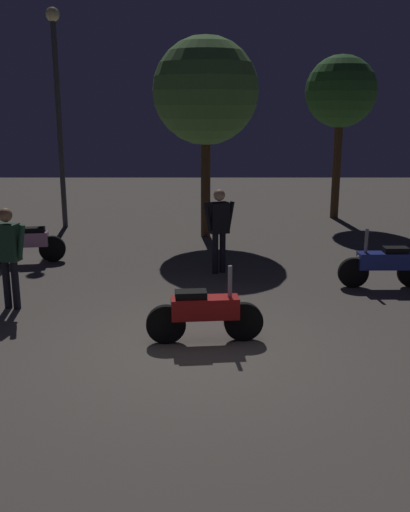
% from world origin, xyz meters
% --- Properties ---
extents(ground_plane, '(40.00, 40.00, 0.00)m').
position_xyz_m(ground_plane, '(0.00, 0.00, 0.00)').
color(ground_plane, '#605951').
extents(motorcycle_red_foreground, '(1.66, 0.39, 1.11)m').
position_xyz_m(motorcycle_red_foreground, '(0.19, 0.34, 0.44)').
color(motorcycle_red_foreground, black).
rests_on(motorcycle_red_foreground, ground_plane).
extents(motorcycle_blue_parked_left, '(1.66, 0.31, 1.11)m').
position_xyz_m(motorcycle_blue_parked_left, '(3.48, 2.91, 0.44)').
color(motorcycle_blue_parked_left, black).
rests_on(motorcycle_blue_parked_left, ground_plane).
extents(motorcycle_pink_parked_right, '(1.65, 0.45, 1.11)m').
position_xyz_m(motorcycle_pink_parked_right, '(-3.62, 4.67, 0.44)').
color(motorcycle_pink_parked_right, black).
rests_on(motorcycle_pink_parked_right, ground_plane).
extents(person_rider_beside, '(0.67, 0.31, 1.68)m').
position_xyz_m(person_rider_beside, '(-2.99, 1.75, 1.00)').
color(person_rider_beside, black).
rests_on(person_rider_beside, ground_plane).
extents(person_bystander_far, '(0.64, 0.37, 1.69)m').
position_xyz_m(person_bystander_far, '(0.47, 3.87, 1.01)').
color(person_bystander_far, black).
rests_on(person_bystander_far, ground_plane).
extents(streetlamp_near, '(0.36, 0.36, 5.70)m').
position_xyz_m(streetlamp_near, '(-3.69, 8.50, 3.56)').
color(streetlamp_near, '#38383D').
rests_on(streetlamp_near, ground_plane).
extents(tree_left_bg, '(2.59, 2.59, 4.91)m').
position_xyz_m(tree_left_bg, '(0.21, 7.27, 3.59)').
color(tree_left_bg, '#4C331E').
rests_on(tree_left_bg, ground_plane).
extents(tree_right_bg, '(2.03, 2.03, 4.68)m').
position_xyz_m(tree_right_bg, '(4.07, 9.84, 3.62)').
color(tree_right_bg, '#4C331E').
rests_on(tree_right_bg, ground_plane).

